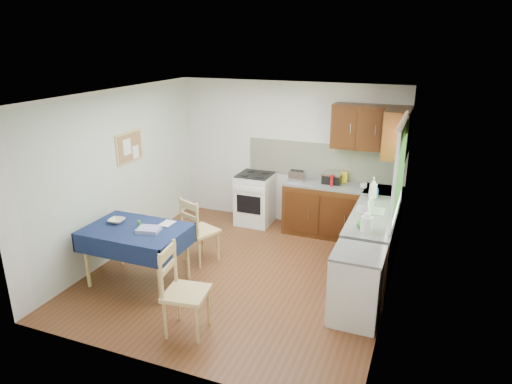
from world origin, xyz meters
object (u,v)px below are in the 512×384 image
at_px(chair_far, 197,229).
at_px(kettle, 367,222).
at_px(chair_near, 182,288).
at_px(toaster, 297,176).
at_px(sandwich_press, 332,178).
at_px(dish_rack, 370,210).
at_px(dining_table, 136,236).

xyz_separation_m(chair_far, kettle, (2.41, -0.03, 0.48)).
bearing_deg(chair_near, toaster, -14.48).
xyz_separation_m(sandwich_press, kettle, (0.83, -1.78, 0.03)).
relative_size(sandwich_press, dish_rack, 0.76).
relative_size(dining_table, dish_rack, 3.41).
bearing_deg(sandwich_press, chair_far, -107.48).
relative_size(chair_far, kettle, 4.00).
bearing_deg(chair_near, dish_rack, -45.46).
distance_m(chair_far, toaster, 1.98).
bearing_deg(dish_rack, kettle, -89.77).
xyz_separation_m(toaster, dish_rack, (1.35, -0.97, -0.07)).
bearing_deg(toaster, chair_near, -121.34).
xyz_separation_m(sandwich_press, dish_rack, (0.78, -1.08, -0.06)).
bearing_deg(dining_table, chair_far, 66.62).
bearing_deg(sandwich_press, chair_near, -81.09).
distance_m(toaster, sandwich_press, 0.58).
height_order(sandwich_press, dish_rack, dish_rack).
bearing_deg(toaster, dining_table, -145.69).
relative_size(chair_near, kettle, 4.13).
bearing_deg(kettle, dining_table, -164.32).
distance_m(dining_table, toaster, 2.90).
relative_size(dining_table, kettle, 5.25).
height_order(dining_table, chair_near, chair_near).
bearing_deg(kettle, chair_far, 179.31).
bearing_deg(dining_table, sandwich_press, 57.30).
distance_m(sandwich_press, dish_rack, 1.34).
xyz_separation_m(chair_far, chair_near, (0.65, -1.57, 0.02)).
height_order(chair_near, dish_rack, dish_rack).
bearing_deg(dining_table, chair_near, -27.71).
bearing_deg(sandwich_press, toaster, -144.19).
bearing_deg(kettle, chair_near, -138.87).
relative_size(dining_table, chair_near, 1.27).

